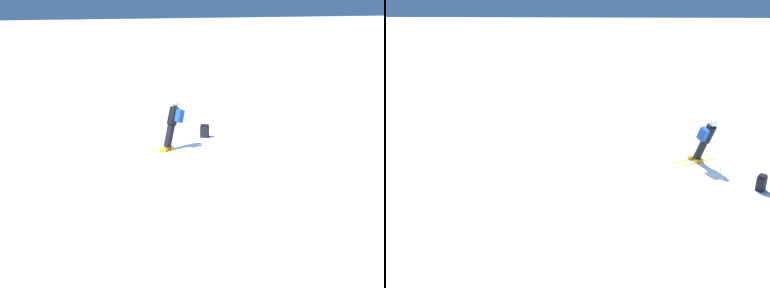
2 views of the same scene
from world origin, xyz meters
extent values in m
plane|color=white|center=(0.00, 0.00, 0.00)|extent=(300.00, 300.00, 0.00)
cube|color=yellow|center=(1.26, -0.10, 0.01)|extent=(0.99, 1.46, 0.01)
cube|color=yellow|center=(1.57, 0.10, 0.01)|extent=(0.99, 1.46, 0.01)
cube|color=orange|center=(1.26, -0.10, 0.07)|extent=(0.27, 0.31, 0.12)
cube|color=orange|center=(1.57, 0.10, 0.07)|extent=(0.27, 0.31, 0.12)
cylinder|color=black|center=(1.26, -0.10, 0.49)|extent=(0.58, 0.50, 0.83)
cylinder|color=black|center=(1.06, -0.23, 1.15)|extent=(0.63, 0.57, 0.70)
sphere|color=tan|center=(0.94, -0.31, 1.55)|extent=(0.36, 0.34, 0.29)
sphere|color=silver|center=(0.93, -0.32, 1.57)|extent=(0.42, 0.39, 0.33)
cube|color=#194293|center=(0.91, -0.02, 1.18)|extent=(0.45, 0.38, 0.51)
cylinder|color=#B7B7BC|center=(1.05, -0.59, 0.52)|extent=(0.30, 0.46, 1.06)
cylinder|color=#B7B7BC|center=(1.75, -0.14, 0.60)|extent=(1.00, 0.06, 1.22)
cube|color=black|center=(-0.74, -1.44, 0.22)|extent=(0.37, 0.36, 0.44)
cube|color=black|center=(-0.74, -1.44, 0.47)|extent=(0.33, 0.33, 0.06)
camera|label=1|loc=(9.55, 19.89, 5.07)|focal=60.00mm
camera|label=2|loc=(-11.12, 3.35, 5.25)|focal=35.00mm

